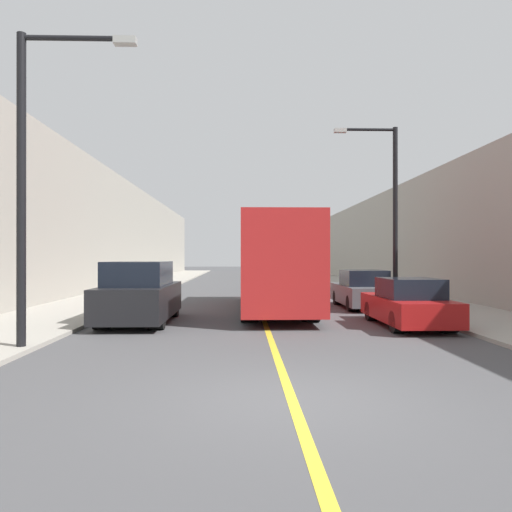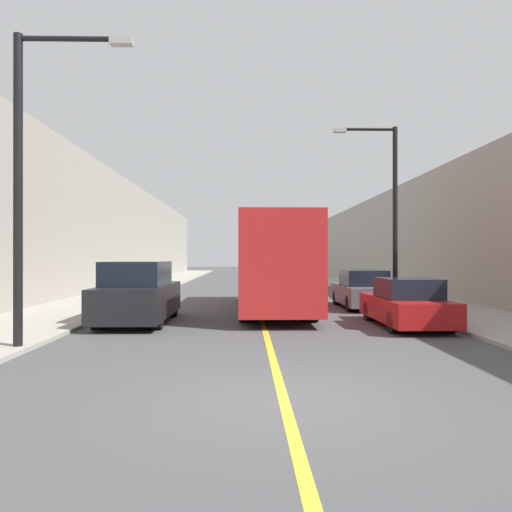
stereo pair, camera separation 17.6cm
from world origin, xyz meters
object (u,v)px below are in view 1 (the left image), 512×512
Objects in this scene: bus at (273,263)px; parked_suv_left at (140,295)px; street_lamp_right at (390,203)px; street_lamp_left at (33,166)px; car_right_near at (408,305)px; car_right_mid at (363,291)px.

bus is 5.69m from parked_suv_left.
street_lamp_right is at bearing 13.43° from bus.
street_lamp_right reaches higher than bus.
street_lamp_left is 14.17m from street_lamp_right.
car_right_mid is (-0.03, 5.45, 0.04)m from car_right_near.
parked_suv_left is 1.13× the size of car_right_near.
bus is 4.03m from car_right_mid.
car_right_near is (3.75, -4.45, -1.20)m from bus.
car_right_mid is at bearing 15.05° from bus.
parked_suv_left is 1.11× the size of car_right_mid.
street_lamp_left is (-9.59, -9.06, 3.41)m from car_right_mid.
street_lamp_left reaches higher than parked_suv_left.
car_right_mid is 0.64× the size of street_lamp_left.
parked_suv_left is at bearing -142.44° from bus.
bus is 1.53× the size of street_lamp_left.
street_lamp_right is (9.33, 4.58, 3.41)m from parked_suv_left.
street_lamp_right is (10.75, 9.22, 0.20)m from street_lamp_left.
bus is 1.45× the size of street_lamp_right.
street_lamp_right is (1.13, 5.61, 3.65)m from car_right_near.
parked_suv_left is 5.82m from street_lamp_left.
parked_suv_left reaches higher than car_right_mid.
parked_suv_left is 9.29m from car_right_mid.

